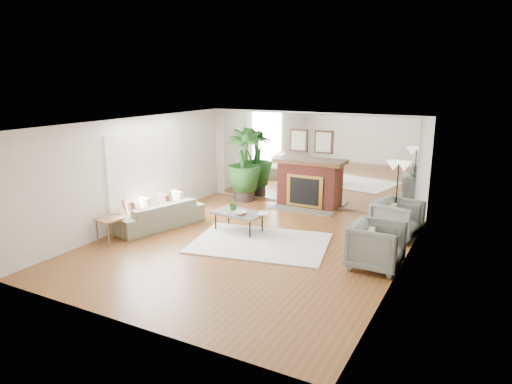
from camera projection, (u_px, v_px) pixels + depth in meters
The scene contains 18 objects.
ground at pixel (248, 245), 9.41m from camera, with size 7.00×7.00×0.00m, color brown.
wall_left at pixel (134, 172), 10.46m from camera, with size 0.02×7.00×2.50m, color silver.
wall_right at pixel (401, 205), 7.74m from camera, with size 0.02×7.00×2.50m, color silver.
wall_back at pixel (311, 160), 12.09m from camera, with size 6.00×0.02×2.50m, color silver.
mirror_panel at pixel (311, 160), 12.08m from camera, with size 5.40×0.04×2.40m, color silver.
window_panel at pixel (146, 165), 10.77m from camera, with size 0.04×2.40×1.50m, color #B2E09E.
fireplace at pixel (307, 183), 12.04m from camera, with size 1.85×0.83×2.05m.
area_rug at pixel (260, 243), 9.51m from camera, with size 2.76×1.97×0.03m, color silver.
coffee_table at pixel (239, 214), 10.17m from camera, with size 1.21×0.79×0.46m.
sofa at pixel (159, 214), 10.49m from camera, with size 2.08×0.81×0.61m, color #6F725B.
armchair_back at pixel (397, 219), 9.76m from camera, with size 0.89×0.91×0.83m, color slate.
armchair_front at pixel (376, 246), 8.20m from camera, with size 0.90×0.93×0.84m, color slate.
side_table at pixel (109, 222), 9.50m from camera, with size 0.50×0.50×0.52m.
potted_ficus at pixel (244, 163), 12.63m from camera, with size 1.26×1.26×2.02m.
floor_lamp at pixel (398, 172), 9.91m from camera, with size 0.52×0.29×1.61m.
tabletop_plant at pixel (234, 204), 10.25m from camera, with size 0.27×0.23×0.30m, color #296324.
fruit_bowl at pixel (239, 213), 9.96m from camera, with size 0.28×0.28×0.07m, color brown.
book at pixel (258, 213), 10.04m from camera, with size 0.22×0.30×0.02m, color brown.
Camera 1 is at (4.30, -7.75, 3.35)m, focal length 32.00 mm.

